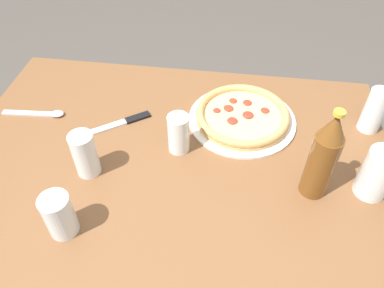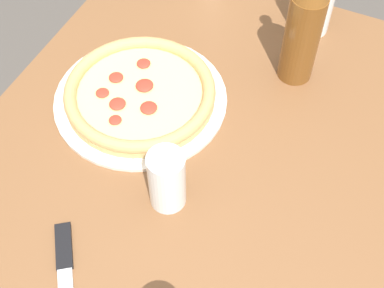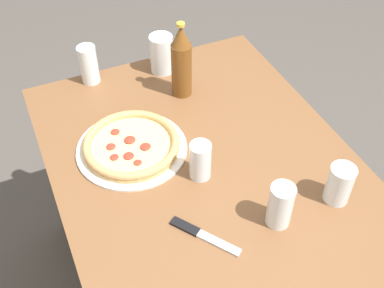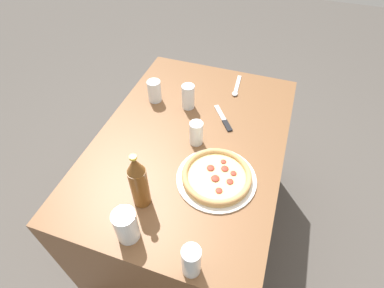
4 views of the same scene
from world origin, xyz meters
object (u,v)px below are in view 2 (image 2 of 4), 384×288
at_px(glass_red_wine, 167,182).
at_px(glass_water, 314,4).
at_px(beer_bottle, 304,25).
at_px(pizza_margherita, 140,94).
at_px(knife, 65,276).

bearing_deg(glass_red_wine, glass_water, -9.39).
relative_size(glass_red_wine, beer_bottle, 0.44).
bearing_deg(glass_water, glass_red_wine, 170.61).
xyz_separation_m(pizza_margherita, knife, (-0.36, -0.06, -0.02)).
xyz_separation_m(glass_red_wine, beer_bottle, (0.36, -0.10, 0.07)).
height_order(pizza_margherita, glass_water, glass_water).
height_order(pizza_margherita, beer_bottle, beer_bottle).
relative_size(glass_water, knife, 0.80).
xyz_separation_m(glass_water, beer_bottle, (-0.14, -0.02, 0.06)).
relative_size(pizza_margherita, beer_bottle, 1.24).
relative_size(glass_water, beer_bottle, 0.52).
distance_m(glass_red_wine, beer_bottle, 0.38).
relative_size(glass_water, glass_red_wine, 1.18).
height_order(glass_water, beer_bottle, beer_bottle).
bearing_deg(pizza_margherita, glass_red_wine, -140.12).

